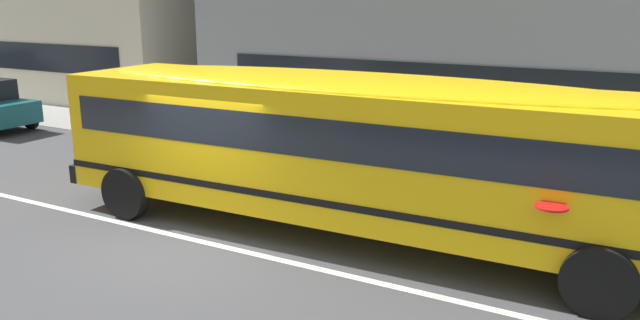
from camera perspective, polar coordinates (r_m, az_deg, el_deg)
ground_plane at (r=11.47m, az=-11.15°, el=-7.21°), size 400.00×400.00×0.00m
sidewalk_far at (r=17.18m, az=4.12°, el=0.35°), size 120.00×3.00×0.01m
lane_centreline at (r=11.47m, az=-11.15°, el=-7.20°), size 110.00×0.16×0.01m
school_bus at (r=11.00m, az=4.12°, el=1.60°), size 13.17×3.13×2.93m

